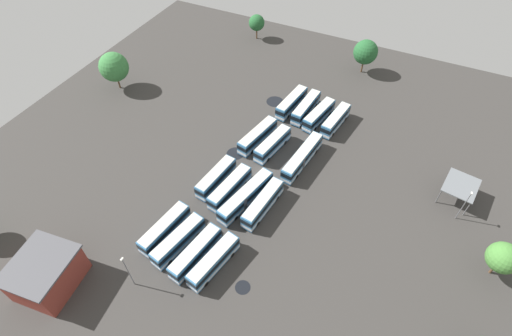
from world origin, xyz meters
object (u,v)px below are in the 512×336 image
object	(u,v)px
bus_row0_slot0	(214,261)
bus_row1_slot2	(230,188)
bus_row1_slot0	(263,204)
bus_row3_slot2	(306,108)
bus_row0_slot1	(196,253)
lamp_post_mid_lot	(128,271)
bus_row0_slot3	(165,229)
tree_north_edge	(114,67)
bus_row2_slot2	(273,144)
tree_west_edge	(503,258)
bus_row3_slot3	(292,103)
lamp_post_far_corner	(464,205)
bus_row0_slot2	(178,241)
bus_row2_slot0	(302,157)
tree_northwest	(257,23)
bus_row2_slot3	(258,136)
bus_row1_slot3	(216,178)
bus_row3_slot1	(319,115)
depot_building	(46,273)
tree_east_edge	(366,52)
bus_row3_slot0	(336,120)
bus_row1_slot1	(246,196)
maintenance_shelter	(461,186)

from	to	relation	value
bus_row0_slot0	bus_row1_slot2	world-z (taller)	same
bus_row1_slot0	bus_row0_slot0	bearing A→B (deg)	170.97
bus_row3_slot2	bus_row0_slot0	bearing A→B (deg)	-179.31
bus_row0_slot1	lamp_post_mid_lot	distance (m)	11.37
bus_row0_slot3	bus_row1_slot0	xyz separation A→B (m)	(12.83, -13.57, 0.00)
tree_north_edge	bus_row2_slot2	bearing A→B (deg)	-94.87
tree_west_edge	bus_row1_slot2	bearing A→B (deg)	94.97
bus_row3_slot3	tree_north_edge	distance (m)	45.54
lamp_post_far_corner	bus_row1_slot2	bearing A→B (deg)	107.97
bus_row0_slot2	tree_north_edge	world-z (taller)	tree_north_edge
bus_row2_slot0	tree_northwest	size ratio (longest dim) A/B	1.93
bus_row1_slot2	lamp_post_far_corner	distance (m)	43.67
bus_row1_slot0	bus_row2_slot0	bearing A→B (deg)	-9.00
bus_row1_slot2	bus_row2_slot3	xyz separation A→B (m)	(15.88, 1.52, 0.00)
bus_row1_slot3	bus_row2_slot3	xyz separation A→B (m)	(14.79, -2.24, 0.00)
bus_row0_slot1	bus_row3_slot1	size ratio (longest dim) A/B	1.03
bus_row3_slot2	bus_row2_slot0	bearing A→B (deg)	-161.92
depot_building	tree_east_edge	bearing A→B (deg)	-19.69
bus_row2_slot2	tree_west_edge	size ratio (longest dim) A/B	1.47
bus_row3_slot0	tree_west_edge	world-z (taller)	tree_west_edge
bus_row0_slot3	bus_row2_slot3	world-z (taller)	same
bus_row1_slot1	tree_north_edge	bearing A→B (deg)	67.48
bus_row3_slot0	bus_row0_slot1	bearing A→B (deg)	166.02
bus_row1_slot3	bus_row2_slot3	world-z (taller)	same
bus_row1_slot1	tree_east_edge	bearing A→B (deg)	-8.71
bus_row0_slot0	bus_row1_slot1	size ratio (longest dim) A/B	0.79
bus_row2_slot2	bus_row3_slot0	world-z (taller)	same
bus_row2_slot3	bus_row3_slot3	distance (m)	14.55
bus_row1_slot1	tree_north_edge	world-z (taller)	tree_north_edge
bus_row3_slot1	tree_west_edge	world-z (taller)	tree_west_edge
bus_row1_slot2	bus_row3_slot3	distance (m)	30.25
bus_row0_slot0	bus_row0_slot3	distance (m)	11.38
bus_row0_slot1	bus_row2_slot3	xyz separation A→B (m)	(31.20, 3.07, 0.00)
bus_row0_slot1	bus_row2_slot2	xyz separation A→B (m)	(30.26, -0.99, -0.00)
maintenance_shelter	bus_row1_slot2	bearing A→B (deg)	114.47
bus_row1_slot3	tree_northwest	bearing A→B (deg)	17.70
bus_row0_slot3	bus_row3_slot1	distance (m)	44.72
bus_row0_slot2	bus_row3_slot0	world-z (taller)	same
bus_row3_slot1	tree_northwest	bearing A→B (deg)	46.53
bus_row0_slot0	lamp_post_far_corner	bearing A→B (deg)	-51.54
tree_northwest	bus_row0_slot3	bearing A→B (deg)	-167.56
bus_row3_slot2	bus_row1_slot1	bearing A→B (deg)	178.42
bus_row3_slot1	tree_west_edge	size ratio (longest dim) A/B	1.48
bus_row3_slot2	tree_north_edge	distance (m)	49.19
bus_row0_slot0	tree_north_edge	size ratio (longest dim) A/B	1.13
bus_row3_slot1	lamp_post_far_corner	world-z (taller)	lamp_post_far_corner
bus_row1_slot3	tree_north_edge	world-z (taller)	tree_north_edge
bus_row0_slot0	bus_row0_slot1	world-z (taller)	same
bus_row1_slot1	bus_row1_slot3	xyz separation A→B (m)	(1.70, 7.54, -0.00)
bus_row0_slot0	tree_west_edge	xyz separation A→B (m)	(19.56, -42.96, 3.03)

